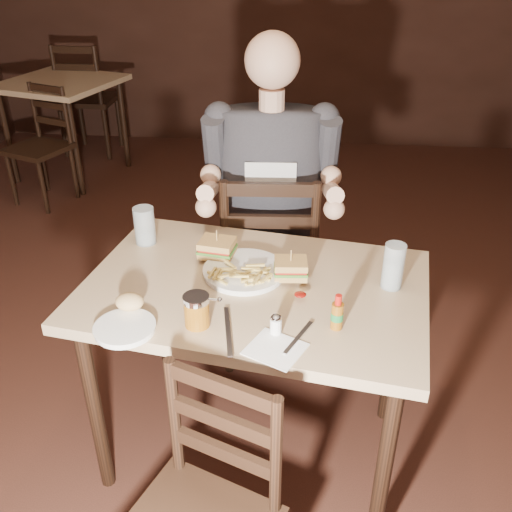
# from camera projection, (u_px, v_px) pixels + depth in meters

# --- Properties ---
(room_shell) EXTENTS (7.00, 7.00, 7.00)m
(room_shell) POSITION_uv_depth(u_px,v_px,m) (330.00, 76.00, 1.76)
(room_shell) COLOR black
(room_shell) RESTS_ON ground
(main_table) EXTENTS (1.23, 0.92, 0.77)m
(main_table) POSITION_uv_depth(u_px,v_px,m) (255.00, 306.00, 1.94)
(main_table) COLOR tan
(main_table) RESTS_ON ground
(bg_table) EXTENTS (0.99, 0.99, 0.77)m
(bg_table) POSITION_uv_depth(u_px,v_px,m) (61.00, 92.00, 4.44)
(bg_table) COLOR tan
(bg_table) RESTS_ON ground
(chair_far) EXTENTS (0.47, 0.51, 0.96)m
(chair_far) POSITION_uv_depth(u_px,v_px,m) (270.00, 263.00, 2.58)
(chair_far) COLOR black
(chair_far) RESTS_ON ground
(bg_chair_far) EXTENTS (0.45, 0.49, 0.97)m
(bg_chair_far) POSITION_uv_depth(u_px,v_px,m) (89.00, 99.00, 5.01)
(bg_chair_far) COLOR black
(bg_chair_far) RESTS_ON ground
(bg_chair_near) EXTENTS (0.51, 0.53, 0.83)m
(bg_chair_near) POSITION_uv_depth(u_px,v_px,m) (38.00, 148.00, 4.10)
(bg_chair_near) COLOR black
(bg_chair_near) RESTS_ON ground
(diner) EXTENTS (0.59, 0.48, 0.98)m
(diner) POSITION_uv_depth(u_px,v_px,m) (271.00, 161.00, 2.28)
(diner) COLOR #2D2D32
(diner) RESTS_ON chair_far
(dinner_plate) EXTENTS (0.32, 0.32, 0.02)m
(dinner_plate) POSITION_uv_depth(u_px,v_px,m) (244.00, 272.00, 1.94)
(dinner_plate) COLOR white
(dinner_plate) RESTS_ON main_table
(sandwich_left) EXTENTS (0.13, 0.12, 0.10)m
(sandwich_left) POSITION_uv_depth(u_px,v_px,m) (217.00, 243.00, 2.00)
(sandwich_left) COLOR tan
(sandwich_left) RESTS_ON dinner_plate
(sandwich_right) EXTENTS (0.11, 0.10, 0.10)m
(sandwich_right) POSITION_uv_depth(u_px,v_px,m) (291.00, 264.00, 1.88)
(sandwich_right) COLOR tan
(sandwich_right) RESTS_ON dinner_plate
(fries_pile) EXTENTS (0.28, 0.21, 0.04)m
(fries_pile) POSITION_uv_depth(u_px,v_px,m) (240.00, 273.00, 1.89)
(fries_pile) COLOR #EFCD62
(fries_pile) RESTS_ON dinner_plate
(ketchup_dollop) EXTENTS (0.04, 0.04, 0.01)m
(ketchup_dollop) POSITION_uv_depth(u_px,v_px,m) (300.00, 294.00, 1.80)
(ketchup_dollop) COLOR maroon
(ketchup_dollop) RESTS_ON dinner_plate
(glass_left) EXTENTS (0.09, 0.09, 0.14)m
(glass_left) POSITION_uv_depth(u_px,v_px,m) (145.00, 226.00, 2.11)
(glass_left) COLOR silver
(glass_left) RESTS_ON main_table
(glass_right) EXTENTS (0.08, 0.08, 0.16)m
(glass_right) POSITION_uv_depth(u_px,v_px,m) (393.00, 266.00, 1.84)
(glass_right) COLOR silver
(glass_right) RESTS_ON main_table
(hot_sauce) EXTENTS (0.04, 0.04, 0.12)m
(hot_sauce) POSITION_uv_depth(u_px,v_px,m) (337.00, 312.00, 1.66)
(hot_sauce) COLOR brown
(hot_sauce) RESTS_ON main_table
(salt_shaker) EXTENTS (0.04, 0.04, 0.06)m
(salt_shaker) POSITION_uv_depth(u_px,v_px,m) (276.00, 325.00, 1.65)
(salt_shaker) COLOR white
(salt_shaker) RESTS_ON main_table
(syrup_dispenser) EXTENTS (0.09, 0.09, 0.10)m
(syrup_dispenser) POSITION_uv_depth(u_px,v_px,m) (197.00, 311.00, 1.67)
(syrup_dispenser) COLOR brown
(syrup_dispenser) RESTS_ON main_table
(napkin) EXTENTS (0.19, 0.19, 0.00)m
(napkin) POSITION_uv_depth(u_px,v_px,m) (275.00, 349.00, 1.60)
(napkin) COLOR white
(napkin) RESTS_ON main_table
(knife) EXTENTS (0.06, 0.23, 0.01)m
(knife) POSITION_uv_depth(u_px,v_px,m) (228.00, 331.00, 1.67)
(knife) COLOR silver
(knife) RESTS_ON napkin
(fork) EXTENTS (0.08, 0.16, 0.01)m
(fork) POSITION_uv_depth(u_px,v_px,m) (299.00, 337.00, 1.64)
(fork) COLOR silver
(fork) RESTS_ON napkin
(side_plate) EXTENTS (0.20, 0.20, 0.01)m
(side_plate) POSITION_uv_depth(u_px,v_px,m) (125.00, 329.00, 1.67)
(side_plate) COLOR white
(side_plate) RESTS_ON main_table
(bread_roll) EXTENTS (0.10, 0.08, 0.05)m
(bread_roll) POSITION_uv_depth(u_px,v_px,m) (130.00, 302.00, 1.74)
(bread_roll) COLOR tan
(bread_roll) RESTS_ON side_plate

